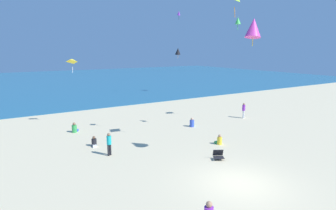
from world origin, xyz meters
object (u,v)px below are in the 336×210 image
(person_1, at_px, (109,143))
(kite_purple, at_px, (179,13))
(person_2, at_px, (75,129))
(person_3, at_px, (94,143))
(person_0, at_px, (244,109))
(kite_magenta, at_px, (253,28))
(person_6, at_px, (192,123))
(kite_green, at_px, (238,21))
(person_5, at_px, (219,141))
(kite_black, at_px, (178,51))
(beach_chair_far_left, at_px, (218,155))
(kite_yellow, at_px, (72,61))

(person_1, height_order, kite_purple, kite_purple)
(person_2, relative_size, person_3, 1.14)
(person_0, xyz_separation_m, person_1, (-14.01, -2.53, -0.02))
(kite_purple, height_order, kite_magenta, kite_purple)
(person_6, bearing_deg, kite_green, -108.89)
(person_5, relative_size, kite_purple, 0.60)
(person_0, relative_size, kite_green, 1.56)
(person_5, bearing_deg, kite_black, -33.04)
(beach_chair_far_left, xyz_separation_m, person_1, (-5.14, 3.94, 0.56))
(beach_chair_far_left, height_order, kite_yellow, kite_yellow)
(beach_chair_far_left, relative_size, kite_yellow, 0.66)
(person_1, relative_size, kite_purple, 1.23)
(person_0, bearing_deg, kite_purple, 116.06)
(person_0, xyz_separation_m, person_6, (-5.84, 0.13, -0.54))
(person_0, distance_m, person_5, 8.33)
(person_6, distance_m, kite_green, 8.74)
(person_6, relative_size, kite_yellow, 0.64)
(person_6, bearing_deg, person_2, 111.92)
(person_1, height_order, kite_green, kite_green)
(kite_black, xyz_separation_m, kite_green, (-7.72, -19.07, 2.27))
(person_6, relative_size, kite_purple, 0.68)
(person_1, xyz_separation_m, person_2, (-0.48, 6.13, -0.52))
(person_2, xyz_separation_m, kite_black, (17.98, 12.50, 5.73))
(person_1, bearing_deg, kite_yellow, -24.99)
(person_2, xyz_separation_m, kite_purple, (16.60, 10.29, 10.61))
(person_1, height_order, kite_yellow, kite_yellow)
(person_0, distance_m, kite_magenta, 12.90)
(person_1, xyz_separation_m, kite_purple, (16.12, 16.42, 10.09))
(beach_chair_far_left, xyz_separation_m, kite_green, (4.63, 3.50, 8.04))
(person_0, height_order, person_2, person_0)
(beach_chair_far_left, bearing_deg, kite_green, 158.07)
(person_6, bearing_deg, kite_magenta, -151.20)
(person_3, relative_size, kite_black, 0.49)
(person_2, distance_m, kite_black, 22.63)
(kite_magenta, bearing_deg, person_0, 44.29)
(person_6, distance_m, kite_black, 19.36)
(person_5, height_order, kite_green, kite_green)
(kite_magenta, bearing_deg, person_5, 73.92)
(person_6, bearing_deg, kite_purple, 13.77)
(beach_chair_far_left, relative_size, person_6, 1.04)
(kite_green, bearing_deg, person_0, 35.02)
(person_5, bearing_deg, person_3, 54.82)
(person_5, bearing_deg, person_0, -63.48)
(person_0, height_order, kite_purple, kite_purple)
(person_1, bearing_deg, beach_chair_far_left, -151.23)
(person_0, distance_m, kite_yellow, 15.63)
(beach_chair_far_left, distance_m, kite_green, 9.92)
(person_0, height_order, person_1, person_0)
(person_2, distance_m, person_5, 11.01)
(person_2, bearing_deg, person_3, -137.69)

